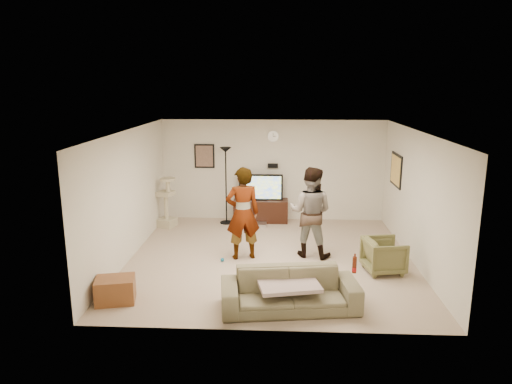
{
  "coord_description": "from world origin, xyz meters",
  "views": [
    {
      "loc": [
        0.15,
        -8.63,
        3.37
      ],
      "look_at": [
        -0.29,
        0.2,
        1.29
      ],
      "focal_mm": 32.68,
      "sensor_mm": 36.0,
      "label": 1
    }
  ],
  "objects_px": {
    "floor_lamp": "(226,186)",
    "person_left": "(243,213)",
    "armchair": "(384,256)",
    "side_table": "(115,290)",
    "person_right": "(310,212)",
    "beer_bottle": "(354,265)",
    "tv_stand": "(261,211)",
    "cat_tree": "(166,202)",
    "tv": "(261,187)",
    "sofa": "(290,290)"
  },
  "relations": [
    {
      "from": "tv",
      "to": "floor_lamp",
      "type": "distance_m",
      "value": 0.86
    },
    {
      "from": "cat_tree",
      "to": "armchair",
      "type": "xyz_separation_m",
      "value": [
        4.6,
        -2.52,
        -0.29
      ]
    },
    {
      "from": "person_right",
      "to": "person_left",
      "type": "bearing_deg",
      "value": 25.94
    },
    {
      "from": "person_left",
      "to": "armchair",
      "type": "bearing_deg",
      "value": 152.16
    },
    {
      "from": "floor_lamp",
      "to": "person_left",
      "type": "distance_m",
      "value": 2.4
    },
    {
      "from": "cat_tree",
      "to": "person_right",
      "type": "relative_size",
      "value": 0.67
    },
    {
      "from": "person_left",
      "to": "side_table",
      "type": "distance_m",
      "value": 2.82
    },
    {
      "from": "sofa",
      "to": "beer_bottle",
      "type": "relative_size",
      "value": 8.3
    },
    {
      "from": "person_right",
      "to": "tv_stand",
      "type": "bearing_deg",
      "value": -48.04
    },
    {
      "from": "cat_tree",
      "to": "tv",
      "type": "bearing_deg",
      "value": 13.58
    },
    {
      "from": "tv_stand",
      "to": "tv",
      "type": "distance_m",
      "value": 0.6
    },
    {
      "from": "sofa",
      "to": "beer_bottle",
      "type": "xyz_separation_m",
      "value": [
        0.95,
        0.0,
        0.43
      ]
    },
    {
      "from": "beer_bottle",
      "to": "armchair",
      "type": "height_order",
      "value": "beer_bottle"
    },
    {
      "from": "armchair",
      "to": "side_table",
      "type": "height_order",
      "value": "armchair"
    },
    {
      "from": "tv",
      "to": "side_table",
      "type": "height_order",
      "value": "tv"
    },
    {
      "from": "tv",
      "to": "tv_stand",
      "type": "bearing_deg",
      "value": 0.0
    },
    {
      "from": "floor_lamp",
      "to": "person_left",
      "type": "bearing_deg",
      "value": -75.82
    },
    {
      "from": "beer_bottle",
      "to": "armchair",
      "type": "distance_m",
      "value": 1.76
    },
    {
      "from": "cat_tree",
      "to": "sofa",
      "type": "relative_size",
      "value": 0.58
    },
    {
      "from": "sofa",
      "to": "armchair",
      "type": "distance_m",
      "value": 2.31
    },
    {
      "from": "cat_tree",
      "to": "beer_bottle",
      "type": "distance_m",
      "value": 5.56
    },
    {
      "from": "armchair",
      "to": "side_table",
      "type": "relative_size",
      "value": 1.16
    },
    {
      "from": "armchair",
      "to": "person_right",
      "type": "bearing_deg",
      "value": 49.27
    },
    {
      "from": "tv_stand",
      "to": "person_right",
      "type": "distance_m",
      "value": 2.6
    },
    {
      "from": "side_table",
      "to": "tv_stand",
      "type": "bearing_deg",
      "value": 64.8
    },
    {
      "from": "tv",
      "to": "side_table",
      "type": "relative_size",
      "value": 1.82
    },
    {
      "from": "tv_stand",
      "to": "tv",
      "type": "relative_size",
      "value": 1.24
    },
    {
      "from": "tv",
      "to": "sofa",
      "type": "xyz_separation_m",
      "value": [
        0.62,
        -4.58,
        -0.57
      ]
    },
    {
      "from": "beer_bottle",
      "to": "side_table",
      "type": "relative_size",
      "value": 0.42
    },
    {
      "from": "person_right",
      "to": "tv",
      "type": "bearing_deg",
      "value": -48.04
    },
    {
      "from": "beer_bottle",
      "to": "armchair",
      "type": "bearing_deg",
      "value": 62.6
    },
    {
      "from": "cat_tree",
      "to": "person_right",
      "type": "xyz_separation_m",
      "value": [
        3.3,
        -1.75,
        0.29
      ]
    },
    {
      "from": "person_left",
      "to": "beer_bottle",
      "type": "height_order",
      "value": "person_left"
    },
    {
      "from": "tv_stand",
      "to": "tv",
      "type": "height_order",
      "value": "tv"
    },
    {
      "from": "tv_stand",
      "to": "side_table",
      "type": "distance_m",
      "value": 4.96
    },
    {
      "from": "floor_lamp",
      "to": "sofa",
      "type": "bearing_deg",
      "value": -71.67
    },
    {
      "from": "floor_lamp",
      "to": "beer_bottle",
      "type": "bearing_deg",
      "value": -61.29
    },
    {
      "from": "floor_lamp",
      "to": "person_right",
      "type": "relative_size",
      "value": 1.04
    },
    {
      "from": "floor_lamp",
      "to": "cat_tree",
      "type": "height_order",
      "value": "floor_lamp"
    },
    {
      "from": "floor_lamp",
      "to": "person_right",
      "type": "xyz_separation_m",
      "value": [
        1.9,
        -2.12,
        -0.04
      ]
    },
    {
      "from": "armchair",
      "to": "side_table",
      "type": "bearing_deg",
      "value": 97.63
    },
    {
      "from": "person_right",
      "to": "armchair",
      "type": "distance_m",
      "value": 1.62
    },
    {
      "from": "tv_stand",
      "to": "beer_bottle",
      "type": "distance_m",
      "value": 4.87
    },
    {
      "from": "person_left",
      "to": "side_table",
      "type": "height_order",
      "value": "person_left"
    },
    {
      "from": "tv_stand",
      "to": "armchair",
      "type": "xyz_separation_m",
      "value": [
        2.36,
        -3.07,
        0.03
      ]
    },
    {
      "from": "tv",
      "to": "armchair",
      "type": "height_order",
      "value": "tv"
    },
    {
      "from": "sofa",
      "to": "beer_bottle",
      "type": "bearing_deg",
      "value": -7.56
    },
    {
      "from": "tv",
      "to": "armchair",
      "type": "relative_size",
      "value": 1.57
    },
    {
      "from": "armchair",
      "to": "sofa",
      "type": "bearing_deg",
      "value": 121.06
    },
    {
      "from": "floor_lamp",
      "to": "sofa",
      "type": "distance_m",
      "value": 4.69
    }
  ]
}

